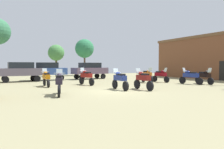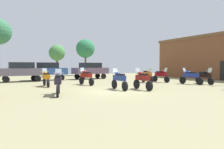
# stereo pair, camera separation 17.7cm
# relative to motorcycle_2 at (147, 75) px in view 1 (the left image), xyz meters

# --- Properties ---
(ground_plane) EXTENTS (44.00, 52.00, 0.02)m
(ground_plane) POSITION_rel_motorcycle_2_xyz_m (-6.06, -4.54, -0.75)
(ground_plane) COLOR gray
(motorcycle_2) EXTENTS (0.68, 2.22, 1.50)m
(motorcycle_2) POSITION_rel_motorcycle_2_xyz_m (0.00, 0.00, 0.00)
(motorcycle_2) COLOR black
(motorcycle_2) RESTS_ON ground
(motorcycle_3) EXTENTS (0.62, 2.12, 1.45)m
(motorcycle_3) POSITION_rel_motorcycle_2_xyz_m (-9.45, 0.65, -0.03)
(motorcycle_3) COLOR black
(motorcycle_3) RESTS_ON ground
(motorcycle_4) EXTENTS (0.62, 2.18, 1.50)m
(motorcycle_4) POSITION_rel_motorcycle_2_xyz_m (-3.90, -4.69, -0.00)
(motorcycle_4) COLOR black
(motorcycle_4) RESTS_ON ground
(motorcycle_6) EXTENTS (0.62, 2.10, 1.46)m
(motorcycle_6) POSITION_rel_motorcycle_2_xyz_m (3.53, -3.74, -0.02)
(motorcycle_6) COLOR black
(motorcycle_6) RESTS_ON ground
(motorcycle_7) EXTENTS (0.79, 2.19, 1.49)m
(motorcycle_7) POSITION_rel_motorcycle_2_xyz_m (-9.70, -4.66, -0.00)
(motorcycle_7) COLOR black
(motorcycle_7) RESTS_ON ground
(motorcycle_8) EXTENTS (0.74, 2.21, 1.49)m
(motorcycle_8) POSITION_rel_motorcycle_2_xyz_m (-6.13, 0.48, -0.01)
(motorcycle_8) COLOR black
(motorcycle_8) RESTS_ON ground
(motorcycle_10) EXTENTS (0.62, 2.14, 1.48)m
(motorcycle_10) POSITION_rel_motorcycle_2_xyz_m (-5.31, -3.93, -0.01)
(motorcycle_10) COLOR black
(motorcycle_10) RESTS_ON ground
(motorcycle_11) EXTENTS (0.70, 2.10, 1.45)m
(motorcycle_11) POSITION_rel_motorcycle_2_xyz_m (1.57, -0.16, -0.03)
(motorcycle_11) COLOR black
(motorcycle_11) RESTS_ON ground
(motorcycle_13) EXTENTS (0.78, 2.21, 1.46)m
(motorcycle_13) POSITION_rel_motorcycle_2_xyz_m (2.39, -3.18, -0.02)
(motorcycle_13) COLOR black
(motorcycle_13) RESTS_ON ground
(car_1) EXTENTS (4.49, 2.33, 2.00)m
(car_1) POSITION_rel_motorcycle_2_xyz_m (-8.03, 7.85, 0.43)
(car_1) COLOR black
(car_1) RESTS_ON ground
(car_2) EXTENTS (4.51, 2.39, 2.00)m
(car_2) POSITION_rel_motorcycle_2_xyz_m (-2.96, 7.59, 0.43)
(car_2) COLOR black
(car_2) RESTS_ON ground
(car_3) EXTENTS (4.36, 1.96, 2.00)m
(car_3) POSITION_rel_motorcycle_2_xyz_m (-10.83, 6.82, 0.43)
(car_3) COLOR black
(car_3) RESTS_ON ground
(tree_1) EXTENTS (2.39, 2.39, 4.74)m
(tree_1) POSITION_rel_motorcycle_2_xyz_m (-5.35, 15.10, 2.77)
(tree_1) COLOR brown
(tree_1) RESTS_ON ground
(tree_5) EXTENTS (3.07, 3.07, 5.95)m
(tree_5) POSITION_rel_motorcycle_2_xyz_m (-0.48, 16.21, 3.65)
(tree_5) COLOR brown
(tree_5) RESTS_ON ground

